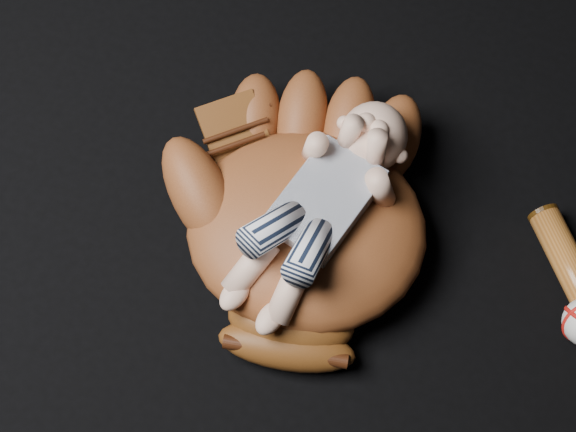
% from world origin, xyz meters
% --- Properties ---
extents(baseball_glove, '(0.50, 0.55, 0.15)m').
position_xyz_m(baseball_glove, '(-0.09, 0.07, 0.07)').
color(baseball_glove, '#632E15').
rests_on(baseball_glove, ground).
extents(newborn_baby, '(0.24, 0.38, 0.14)m').
position_xyz_m(newborn_baby, '(-0.08, 0.06, 0.13)').
color(newborn_baby, '#E8B295').
rests_on(newborn_baby, baseball_glove).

